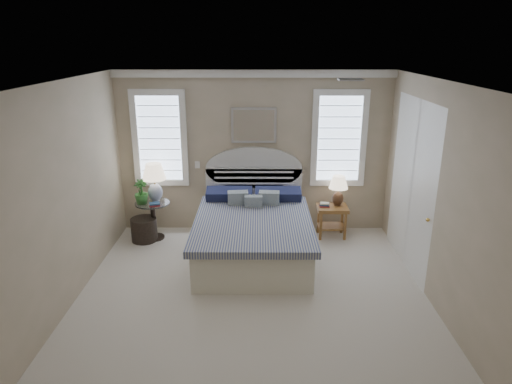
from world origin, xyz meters
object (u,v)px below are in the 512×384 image
object	(u,v)px
side_table_left	(153,217)
lamp_right	(338,187)
floor_pot	(144,229)
bed	(253,231)
lamp_left	(154,178)
nightstand_right	(332,215)

from	to	relation	value
side_table_left	lamp_right	size ratio (longest dim) A/B	1.24
side_table_left	lamp_right	distance (m)	3.08
side_table_left	floor_pot	bearing A→B (deg)	-149.72
bed	side_table_left	distance (m)	1.75
side_table_left	bed	bearing A→B (deg)	-19.74
floor_pot	lamp_left	bearing A→B (deg)	46.13
lamp_left	nightstand_right	bearing A→B (deg)	-0.11
bed	lamp_right	distance (m)	1.65
lamp_left	side_table_left	bearing A→B (deg)	-109.57
bed	lamp_right	xyz separation A→B (m)	(1.39, 0.77, 0.46)
nightstand_right	lamp_right	size ratio (longest dim) A/B	1.04
side_table_left	floor_pot	size ratio (longest dim) A/B	1.49
nightstand_right	lamp_right	world-z (taller)	lamp_right
side_table_left	lamp_right	bearing A→B (deg)	3.27
bed	nightstand_right	bearing A→B (deg)	28.03
bed	floor_pot	bearing A→B (deg)	164.22
lamp_right	bed	bearing A→B (deg)	-151.17
side_table_left	lamp_left	size ratio (longest dim) A/B	0.99
bed	lamp_left	distance (m)	1.87
nightstand_right	bed	bearing A→B (deg)	-151.97
nightstand_right	floor_pot	world-z (taller)	nightstand_right
side_table_left	lamp_left	distance (m)	0.64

